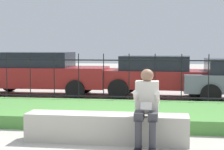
# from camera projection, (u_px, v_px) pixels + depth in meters

# --- Properties ---
(ground_plane) EXTENTS (60.00, 60.00, 0.00)m
(ground_plane) POSITION_uv_depth(u_px,v_px,m) (88.00, 141.00, 6.59)
(ground_plane) COLOR #A8A399
(stone_bench) EXTENTS (2.83, 0.51, 0.50)m
(stone_bench) POSITION_uv_depth(u_px,v_px,m) (106.00, 129.00, 6.52)
(stone_bench) COLOR #B7B2A3
(stone_bench) RESTS_ON ground_plane
(person_seated_reader) EXTENTS (0.42, 0.73, 1.30)m
(person_seated_reader) POSITION_uv_depth(u_px,v_px,m) (147.00, 105.00, 6.09)
(person_seated_reader) COLOR black
(person_seated_reader) RESTS_ON ground_plane
(grass_berm) EXTENTS (10.41, 2.67, 0.27)m
(grass_berm) POSITION_uv_depth(u_px,v_px,m) (106.00, 113.00, 8.58)
(grass_berm) COLOR #4C893D
(grass_berm) RESTS_ON ground_plane
(iron_fence) EXTENTS (8.41, 0.03, 1.47)m
(iron_fence) POSITION_uv_depth(u_px,v_px,m) (116.00, 79.00, 10.19)
(iron_fence) COLOR black
(iron_fence) RESTS_ON ground_plane
(car_parked_center) EXTENTS (4.09, 2.05, 1.36)m
(car_parked_center) POSITION_uv_depth(u_px,v_px,m) (159.00, 75.00, 12.21)
(car_parked_center) COLOR maroon
(car_parked_center) RESTS_ON ground_plane
(car_parked_left) EXTENTS (4.67, 2.04, 1.47)m
(car_parked_left) POSITION_uv_depth(u_px,v_px,m) (38.00, 73.00, 12.82)
(car_parked_left) COLOR maroon
(car_parked_left) RESTS_ON ground_plane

